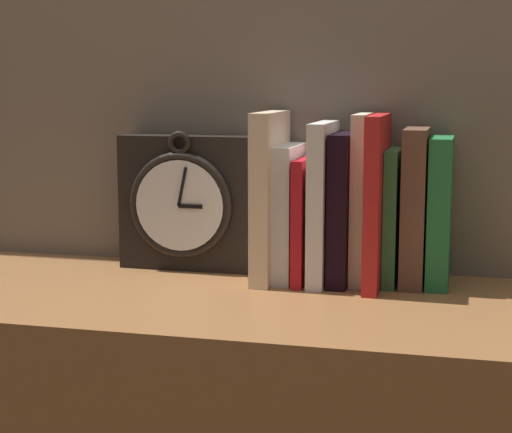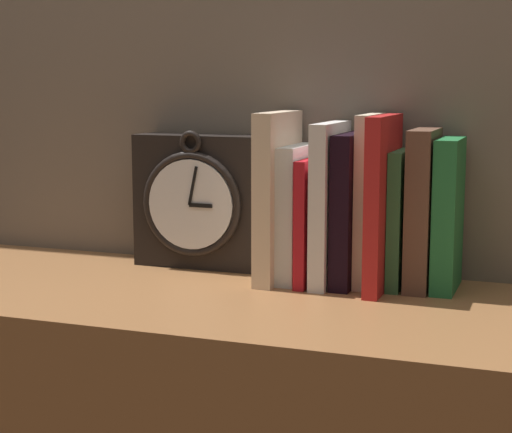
# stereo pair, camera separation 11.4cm
# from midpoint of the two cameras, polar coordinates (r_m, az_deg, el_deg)

# --- Properties ---
(wall_back) EXTENTS (6.00, 0.05, 2.60)m
(wall_back) POSITION_cam_midpoint_polar(r_m,az_deg,el_deg) (1.34, -0.10, 12.25)
(wall_back) COLOR #756656
(wall_back) RESTS_ON ground_plane
(clock) EXTENTS (0.21, 0.08, 0.22)m
(clock) POSITION_cam_midpoint_polar(r_m,az_deg,el_deg) (1.33, -7.09, 0.94)
(clock) COLOR black
(clock) RESTS_ON bookshelf
(book_slot0_cream) EXTENTS (0.03, 0.15, 0.25)m
(book_slot0_cream) POSITION_cam_midpoint_polar(r_m,az_deg,el_deg) (1.25, -1.67, 1.35)
(book_slot0_cream) COLOR beige
(book_slot0_cream) RESTS_ON bookshelf
(book_slot1_white) EXTENTS (0.03, 0.13, 0.20)m
(book_slot1_white) POSITION_cam_midpoint_polar(r_m,az_deg,el_deg) (1.25, -0.35, 0.27)
(book_slot1_white) COLOR white
(book_slot1_white) RESTS_ON bookshelf
(book_slot2_red) EXTENTS (0.02, 0.14, 0.18)m
(book_slot2_red) POSITION_cam_midpoint_polar(r_m,az_deg,el_deg) (1.24, 0.71, -0.20)
(book_slot2_red) COLOR red
(book_slot2_red) RESTS_ON bookshelf
(book_slot3_white) EXTENTS (0.02, 0.14, 0.23)m
(book_slot3_white) POSITION_cam_midpoint_polar(r_m,az_deg,el_deg) (1.23, 1.86, 0.92)
(book_slot3_white) COLOR silver
(book_slot3_white) RESTS_ON bookshelf
(book_slot4_black) EXTENTS (0.03, 0.13, 0.22)m
(book_slot4_black) POSITION_cam_midpoint_polar(r_m,az_deg,el_deg) (1.23, 3.21, 0.55)
(book_slot4_black) COLOR black
(book_slot4_black) RESTS_ON bookshelf
(book_slot5_cream) EXTENTS (0.02, 0.11, 0.24)m
(book_slot5_cream) POSITION_cam_midpoint_polar(r_m,az_deg,el_deg) (1.24, 4.43, 1.19)
(book_slot5_cream) COLOR beige
(book_slot5_cream) RESTS_ON bookshelf
(book_slot6_red) EXTENTS (0.02, 0.16, 0.24)m
(book_slot6_red) POSITION_cam_midpoint_polar(r_m,az_deg,el_deg) (1.21, 5.41, 1.01)
(book_slot6_red) COLOR red
(book_slot6_red) RESTS_ON bookshelf
(book_slot7_green) EXTENTS (0.02, 0.11, 0.19)m
(book_slot7_green) POSITION_cam_midpoint_polar(r_m,az_deg,el_deg) (1.23, 6.51, -0.02)
(book_slot7_green) COLOR #32683C
(book_slot7_green) RESTS_ON bookshelf
(book_slot8_brown) EXTENTS (0.03, 0.12, 0.22)m
(book_slot8_brown) POSITION_cam_midpoint_polar(r_m,az_deg,el_deg) (1.23, 7.95, 0.61)
(book_slot8_brown) COLOR brown
(book_slot8_brown) RESTS_ON bookshelf
(book_slot9_green) EXTENTS (0.03, 0.11, 0.21)m
(book_slot9_green) POSITION_cam_midpoint_polar(r_m,az_deg,el_deg) (1.23, 9.59, 0.29)
(book_slot9_green) COLOR #24733A
(book_slot9_green) RESTS_ON bookshelf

